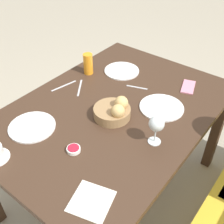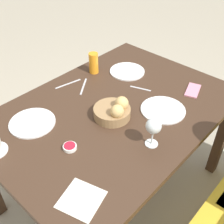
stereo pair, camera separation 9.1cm
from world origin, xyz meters
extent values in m
plane|color=#A89E89|center=(0.00, 0.00, 0.00)|extent=(10.00, 10.00, 0.00)
cube|color=#3D281C|center=(0.00, 0.00, 0.72)|extent=(1.39, 0.99, 0.03)
cube|color=#3D281C|center=(-0.65, -0.44, 0.35)|extent=(0.06, 0.06, 0.71)
cube|color=#3D281C|center=(-0.65, 0.44, 0.35)|extent=(0.06, 0.06, 0.71)
cylinder|color=#99754C|center=(0.05, 0.04, 0.77)|extent=(0.20, 0.20, 0.05)
sphere|color=tan|center=(0.08, 0.10, 0.82)|extent=(0.07, 0.07, 0.07)
sphere|color=tan|center=(0.01, 0.07, 0.82)|extent=(0.07, 0.07, 0.07)
cylinder|color=white|center=(-0.36, -0.20, 0.75)|extent=(0.23, 0.23, 0.01)
cylinder|color=white|center=(0.38, -0.23, 0.75)|extent=(0.24, 0.24, 0.01)
cylinder|color=white|center=(-0.17, 0.22, 0.75)|extent=(0.25, 0.25, 0.01)
cylinder|color=orange|center=(-0.21, -0.36, 0.81)|extent=(0.06, 0.06, 0.14)
cylinder|color=silver|center=(0.08, 0.32, 0.74)|extent=(0.06, 0.06, 0.00)
cylinder|color=silver|center=(0.08, 0.32, 0.78)|extent=(0.01, 0.01, 0.07)
sphere|color=silver|center=(0.08, 0.32, 0.86)|extent=(0.08, 0.08, 0.08)
cylinder|color=white|center=(0.37, 0.06, 0.75)|extent=(0.07, 0.07, 0.02)
cylinder|color=#A3192D|center=(0.37, 0.06, 0.76)|extent=(0.05, 0.05, 0.00)
cube|color=#B7B7BC|center=(-0.04, -0.29, 0.74)|extent=(0.15, 0.11, 0.00)
cube|color=#B7B7BC|center=(0.01, -0.38, 0.74)|extent=(0.18, 0.05, 0.00)
cube|color=#B7B7BC|center=(-0.26, -0.01, 0.74)|extent=(0.05, 0.13, 0.00)
cube|color=silver|center=(0.52, 0.30, 0.74)|extent=(0.20, 0.20, 0.00)
cube|color=pink|center=(-0.46, 0.24, 0.75)|extent=(0.17, 0.12, 0.01)
camera|label=1|loc=(0.98, 0.76, 1.72)|focal=45.00mm
camera|label=2|loc=(0.92, 0.83, 1.72)|focal=45.00mm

